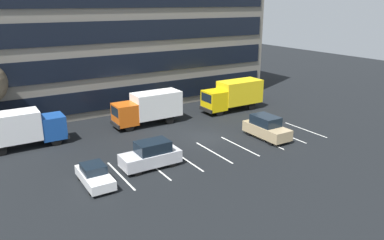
{
  "coord_description": "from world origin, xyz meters",
  "views": [
    {
      "loc": [
        -18.53,
        -27.55,
        12.3
      ],
      "look_at": [
        -0.47,
        1.55,
        1.4
      ],
      "focal_mm": 34.97,
      "sensor_mm": 36.0,
      "label": 1
    }
  ],
  "objects_px": {
    "box_truck_blue": "(21,128)",
    "sedan_white": "(95,175)",
    "suv_tan": "(266,128)",
    "box_truck_yellow_all": "(233,94)",
    "box_truck_orange": "(149,107)",
    "suv_silver": "(151,155)"
  },
  "relations": [
    {
      "from": "box_truck_yellow_all",
      "to": "suv_tan",
      "type": "height_order",
      "value": "box_truck_yellow_all"
    },
    {
      "from": "box_truck_blue",
      "to": "sedan_white",
      "type": "distance_m",
      "value": 10.65
    },
    {
      "from": "box_truck_orange",
      "to": "suv_tan",
      "type": "distance_m",
      "value": 12.19
    },
    {
      "from": "suv_silver",
      "to": "sedan_white",
      "type": "height_order",
      "value": "suv_silver"
    },
    {
      "from": "box_truck_blue",
      "to": "box_truck_yellow_all",
      "type": "xyz_separation_m",
      "value": [
        22.95,
        -0.3,
        0.09
      ]
    },
    {
      "from": "box_truck_blue",
      "to": "sedan_white",
      "type": "xyz_separation_m",
      "value": [
        3.15,
        -10.11,
        -1.17
      ]
    },
    {
      "from": "box_truck_orange",
      "to": "suv_silver",
      "type": "xyz_separation_m",
      "value": [
        -4.42,
        -9.65,
        -0.88
      ]
    },
    {
      "from": "box_truck_orange",
      "to": "suv_silver",
      "type": "distance_m",
      "value": 10.65
    },
    {
      "from": "box_truck_orange",
      "to": "suv_tan",
      "type": "relative_size",
      "value": 1.53
    },
    {
      "from": "suv_silver",
      "to": "sedan_white",
      "type": "relative_size",
      "value": 1.13
    },
    {
      "from": "box_truck_yellow_all",
      "to": "suv_tan",
      "type": "xyz_separation_m",
      "value": [
        -3.16,
        -9.13,
        -0.92
      ]
    },
    {
      "from": "sedan_white",
      "to": "box_truck_yellow_all",
      "type": "bearing_deg",
      "value": 26.35
    },
    {
      "from": "box_truck_yellow_all",
      "to": "suv_silver",
      "type": "height_order",
      "value": "box_truck_yellow_all"
    },
    {
      "from": "suv_silver",
      "to": "box_truck_orange",
      "type": "bearing_deg",
      "value": 65.39
    },
    {
      "from": "box_truck_orange",
      "to": "suv_tan",
      "type": "xyz_separation_m",
      "value": [
        7.57,
        -9.52,
        -0.85
      ]
    },
    {
      "from": "box_truck_yellow_all",
      "to": "sedan_white",
      "type": "bearing_deg",
      "value": -153.65
    },
    {
      "from": "box_truck_blue",
      "to": "suv_silver",
      "type": "xyz_separation_m",
      "value": [
        7.8,
        -9.57,
        -0.85
      ]
    },
    {
      "from": "suv_tan",
      "to": "box_truck_yellow_all",
      "type": "bearing_deg",
      "value": 70.92
    },
    {
      "from": "box_truck_blue",
      "to": "box_truck_yellow_all",
      "type": "height_order",
      "value": "box_truck_yellow_all"
    },
    {
      "from": "box_truck_orange",
      "to": "suv_silver",
      "type": "bearing_deg",
      "value": -114.61
    },
    {
      "from": "box_truck_blue",
      "to": "suv_silver",
      "type": "bearing_deg",
      "value": -50.8
    },
    {
      "from": "box_truck_blue",
      "to": "suv_silver",
      "type": "distance_m",
      "value": 12.37
    }
  ]
}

